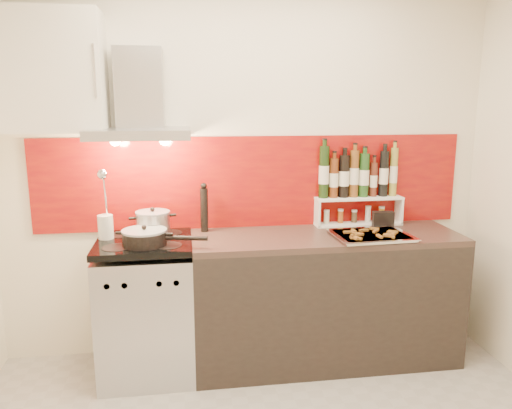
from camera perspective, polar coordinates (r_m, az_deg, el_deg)
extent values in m
cube|color=silver|center=(3.49, -1.08, 3.90)|extent=(3.40, 0.02, 2.60)
cube|color=maroon|center=(3.50, -0.24, 2.60)|extent=(3.00, 0.02, 0.64)
cube|color=#B7B7BA|center=(3.42, -12.31, -11.88)|extent=(0.60, 0.60, 0.84)
cube|color=black|center=(3.20, -12.58, -15.42)|extent=(0.50, 0.02, 0.40)
cube|color=#B7B7BA|center=(3.05, -12.91, -8.87)|extent=(0.56, 0.02, 0.12)
cube|color=#FF190C|center=(3.04, -12.92, -8.91)|extent=(0.10, 0.01, 0.04)
cube|color=black|center=(3.27, -12.67, -4.30)|extent=(0.60, 0.60, 0.04)
cube|color=black|center=(3.54, 7.82, -10.75)|extent=(1.80, 0.60, 0.86)
cube|color=#30221D|center=(3.39, 8.03, -3.70)|extent=(1.80, 0.60, 0.04)
cube|color=#B7B7BA|center=(3.20, -13.16, 7.91)|extent=(0.62, 0.50, 0.06)
cube|color=#B7B7BA|center=(3.34, -13.19, 12.87)|extent=(0.30, 0.18, 0.50)
sphere|color=#FFD18C|center=(3.22, -15.81, 7.09)|extent=(0.07, 0.07, 0.07)
sphere|color=#FFD18C|center=(3.19, -10.43, 7.30)|extent=(0.07, 0.07, 0.07)
cube|color=silver|center=(3.36, -23.03, 13.80)|extent=(0.70, 0.35, 0.72)
cylinder|color=#B7B7BA|center=(3.32, -11.68, -2.27)|extent=(0.22, 0.22, 0.15)
cylinder|color=#99999E|center=(3.30, -11.74, -0.89)|extent=(0.22, 0.22, 0.01)
sphere|color=black|center=(3.30, -11.76, -0.55)|extent=(0.03, 0.03, 0.03)
cylinder|color=black|center=(3.14, -12.63, -3.78)|extent=(0.27, 0.27, 0.08)
cylinder|color=#99999E|center=(3.13, -12.67, -2.93)|extent=(0.27, 0.27, 0.01)
sphere|color=black|center=(3.12, -12.68, -2.56)|extent=(0.03, 0.03, 0.03)
cylinder|color=black|center=(3.06, -7.94, -3.82)|extent=(0.26, 0.09, 0.03)
cylinder|color=silver|center=(3.34, -16.80, -2.55)|extent=(0.10, 0.10, 0.16)
cylinder|color=silver|center=(3.29, -16.85, 1.05)|extent=(0.01, 0.08, 0.30)
sphere|color=silver|center=(3.20, -17.16, 3.32)|extent=(0.07, 0.07, 0.07)
cylinder|color=black|center=(3.41, -5.94, -0.64)|extent=(0.05, 0.05, 0.30)
sphere|color=black|center=(3.38, -6.00, 2.13)|extent=(0.04, 0.04, 0.04)
cube|color=white|center=(3.70, 11.46, -2.09)|extent=(0.63, 0.17, 0.01)
cube|color=white|center=(3.59, 6.91, -0.89)|extent=(0.01, 0.17, 0.18)
cube|color=white|center=(3.79, 15.87, -0.57)|extent=(0.02, 0.17, 0.18)
cube|color=white|center=(3.66, 11.58, 0.77)|extent=(0.63, 0.17, 0.02)
cylinder|color=black|center=(3.55, 7.77, 3.70)|extent=(0.07, 0.07, 0.37)
cylinder|color=#59280F|center=(3.57, 8.89, 3.02)|extent=(0.06, 0.06, 0.28)
cylinder|color=black|center=(3.59, 10.03, 3.20)|extent=(0.07, 0.07, 0.30)
cylinder|color=brown|center=(3.62, 11.15, 3.47)|extent=(0.07, 0.07, 0.33)
cylinder|color=#1C3F16|center=(3.64, 12.23, 3.30)|extent=(0.07, 0.07, 0.31)
cylinder|color=#512115|center=(3.67, 13.28, 2.80)|extent=(0.05, 0.05, 0.25)
cylinder|color=black|center=(3.70, 14.39, 3.44)|extent=(0.06, 0.06, 0.33)
cylinder|color=olive|center=(3.72, 15.45, 3.61)|extent=(0.05, 0.05, 0.35)
cylinder|color=beige|center=(3.61, 8.06, -1.48)|extent=(0.04, 0.04, 0.08)
cylinder|color=#9A4C19|center=(3.64, 9.62, -1.39)|extent=(0.04, 0.04, 0.09)
cylinder|color=#473623|center=(3.68, 11.15, -1.41)|extent=(0.04, 0.04, 0.08)
cylinder|color=silver|center=(3.71, 12.67, -1.15)|extent=(0.04, 0.04, 0.10)
cylinder|color=#A1721A|center=(3.75, 14.14, -1.14)|extent=(0.04, 0.04, 0.10)
cube|color=black|center=(3.60, 14.31, -1.75)|extent=(0.15, 0.08, 0.12)
cube|color=silver|center=(3.36, 13.03, -3.51)|extent=(0.50, 0.39, 0.01)
cube|color=silver|center=(3.36, 13.04, -3.35)|extent=(0.52, 0.41, 0.01)
cube|color=red|center=(3.36, 13.04, -3.35)|extent=(0.45, 0.35, 0.01)
cube|color=brown|center=(3.32, 11.44, -3.28)|extent=(0.06, 0.05, 0.02)
cube|color=brown|center=(3.24, 10.88, -3.65)|extent=(0.04, 0.07, 0.02)
cube|color=brown|center=(3.41, 12.22, -2.90)|extent=(0.07, 0.03, 0.02)
cube|color=brown|center=(3.42, 15.39, -3.02)|extent=(0.06, 0.05, 0.02)
cube|color=brown|center=(3.21, 11.55, -3.79)|extent=(0.05, 0.06, 0.02)
cube|color=brown|center=(3.31, 14.85, -3.48)|extent=(0.06, 0.05, 0.02)
cube|color=brown|center=(3.38, 15.21, -3.17)|extent=(0.05, 0.06, 0.02)
cube|color=brown|center=(3.29, 11.72, -3.41)|extent=(0.07, 0.04, 0.02)
cube|color=brown|center=(3.38, 11.11, -2.98)|extent=(0.02, 0.06, 0.02)
cube|color=brown|center=(3.30, 15.37, -3.54)|extent=(0.04, 0.07, 0.02)
cube|color=brown|center=(3.47, 13.37, -2.72)|extent=(0.07, 0.04, 0.02)
cube|color=brown|center=(3.21, 11.15, -3.77)|extent=(0.04, 0.07, 0.02)
cube|color=brown|center=(3.28, 13.93, -3.55)|extent=(0.03, 0.07, 0.02)
cube|color=brown|center=(3.34, 10.49, -3.13)|extent=(0.06, 0.02, 0.02)
cube|color=brown|center=(3.34, 14.95, -3.35)|extent=(0.06, 0.02, 0.02)
cube|color=brown|center=(3.40, 13.52, -2.99)|extent=(0.06, 0.06, 0.02)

